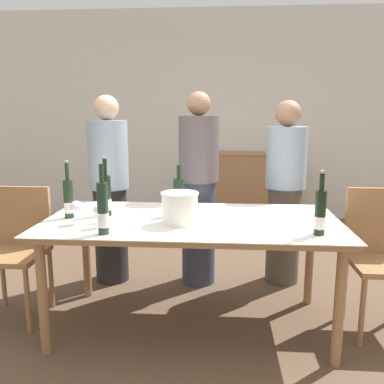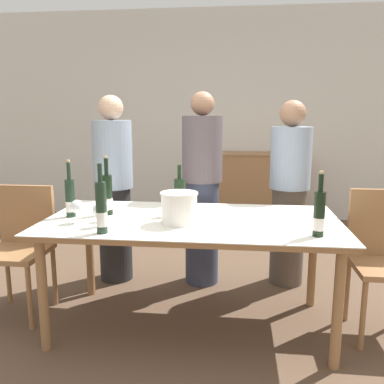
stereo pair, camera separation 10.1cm
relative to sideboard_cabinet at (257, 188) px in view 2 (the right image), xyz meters
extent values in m
plane|color=brown|center=(-0.55, -2.80, -0.47)|extent=(12.00, 12.00, 0.00)
cube|color=silver|center=(-0.55, 0.29, 0.93)|extent=(8.00, 0.10, 2.80)
cube|color=#996B42|center=(0.00, 0.00, -0.01)|extent=(1.18, 0.44, 0.91)
cube|color=#996B42|center=(0.00, 0.00, 0.46)|extent=(1.22, 0.46, 0.02)
cylinder|color=#996B42|center=(-1.42, -3.20, -0.11)|extent=(0.06, 0.06, 0.71)
cylinder|color=#996B42|center=(0.31, -3.20, -0.11)|extent=(0.06, 0.06, 0.71)
cylinder|color=#996B42|center=(-1.42, -2.41, -0.11)|extent=(0.06, 0.06, 0.71)
cylinder|color=#996B42|center=(0.31, -2.41, -0.11)|extent=(0.06, 0.06, 0.71)
cube|color=#996B42|center=(-0.55, -2.80, 0.26)|extent=(1.88, 0.95, 0.04)
cube|color=white|center=(-0.55, -2.80, 0.28)|extent=(1.91, 0.98, 0.01)
cylinder|color=white|center=(-0.62, -2.92, 0.38)|extent=(0.22, 0.22, 0.20)
cylinder|color=white|center=(-0.62, -2.92, 0.48)|extent=(0.24, 0.24, 0.01)
cylinder|color=black|center=(0.19, -3.10, 0.41)|extent=(0.06, 0.06, 0.26)
cylinder|color=white|center=(0.19, -3.10, 0.36)|extent=(0.06, 0.06, 0.07)
cylinder|color=black|center=(0.19, -3.10, 0.59)|extent=(0.03, 0.03, 0.10)
cylinder|color=tan|center=(0.19, -3.10, 0.65)|extent=(0.02, 0.02, 0.02)
cylinder|color=#1E3323|center=(-1.03, -3.18, 0.44)|extent=(0.06, 0.06, 0.30)
cylinder|color=white|center=(-1.03, -3.18, 0.37)|extent=(0.06, 0.06, 0.08)
cylinder|color=#1E3323|center=(-1.03, -3.18, 0.64)|extent=(0.03, 0.03, 0.11)
cylinder|color=black|center=(-0.65, -2.70, 0.41)|extent=(0.07, 0.07, 0.25)
cylinder|color=white|center=(-0.65, -2.70, 0.36)|extent=(0.07, 0.07, 0.07)
cylinder|color=black|center=(-0.65, -2.70, 0.58)|extent=(0.03, 0.03, 0.09)
cylinder|color=#1E3323|center=(-1.37, -2.84, 0.41)|extent=(0.06, 0.06, 0.25)
cylinder|color=white|center=(-1.37, -2.84, 0.36)|extent=(0.06, 0.06, 0.07)
cylinder|color=#1E3323|center=(-1.37, -2.84, 0.60)|extent=(0.03, 0.03, 0.11)
cylinder|color=tan|center=(-1.37, -2.84, 0.66)|extent=(0.02, 0.02, 0.02)
cylinder|color=black|center=(-1.14, -2.75, 0.42)|extent=(0.07, 0.07, 0.27)
cylinder|color=white|center=(-1.14, -2.75, 0.36)|extent=(0.07, 0.07, 0.08)
cylinder|color=black|center=(-1.14, -2.75, 0.62)|extent=(0.03, 0.03, 0.11)
cylinder|color=tan|center=(-1.14, -2.75, 0.68)|extent=(0.02, 0.02, 0.02)
cylinder|color=white|center=(-1.10, -2.93, 0.29)|extent=(0.07, 0.07, 0.00)
cylinder|color=white|center=(-1.10, -2.93, 0.32)|extent=(0.01, 0.01, 0.07)
sphere|color=white|center=(-1.10, -2.93, 0.38)|extent=(0.07, 0.07, 0.07)
cylinder|color=white|center=(-1.09, -3.06, 0.29)|extent=(0.07, 0.07, 0.00)
cylinder|color=white|center=(-1.09, -3.06, 0.33)|extent=(0.01, 0.01, 0.07)
sphere|color=white|center=(-1.09, -3.06, 0.39)|extent=(0.08, 0.08, 0.08)
cylinder|color=white|center=(-1.26, -2.99, 0.29)|extent=(0.07, 0.07, 0.00)
cylinder|color=white|center=(-1.26, -2.99, 0.33)|extent=(0.01, 0.01, 0.07)
sphere|color=white|center=(-1.26, -2.99, 0.39)|extent=(0.09, 0.09, 0.09)
cylinder|color=#996B42|center=(0.51, -2.99, -0.24)|extent=(0.03, 0.03, 0.45)
cylinder|color=#996B42|center=(0.51, -2.62, -0.24)|extent=(0.03, 0.03, 0.45)
cube|color=#996B42|center=(0.70, -2.61, 0.25)|extent=(0.42, 0.04, 0.45)
cylinder|color=#996B42|center=(-1.62, -2.99, -0.24)|extent=(0.03, 0.03, 0.45)
cylinder|color=#996B42|center=(-1.99, -2.62, -0.24)|extent=(0.03, 0.03, 0.45)
cylinder|color=#996B42|center=(-1.62, -2.62, -0.24)|extent=(0.03, 0.03, 0.45)
cube|color=#996B42|center=(-1.81, -2.80, 0.00)|extent=(0.42, 0.42, 0.04)
cube|color=#996B42|center=(-1.81, -2.61, 0.24)|extent=(0.42, 0.04, 0.43)
cylinder|color=#262628|center=(-1.31, -2.07, -0.06)|extent=(0.28, 0.28, 0.82)
cylinder|color=#8C9EB2|center=(-1.31, -2.07, 0.63)|extent=(0.33, 0.33, 0.56)
sphere|color=#DBAD89|center=(-1.31, -2.07, 1.01)|extent=(0.20, 0.20, 0.20)
cylinder|color=#383F56|center=(-0.56, -2.06, -0.03)|extent=(0.28, 0.28, 0.88)
cylinder|color=#594C51|center=(-0.56, -2.06, 0.68)|extent=(0.33, 0.33, 0.53)
sphere|color=#A37556|center=(-0.56, -2.06, 1.05)|extent=(0.19, 0.19, 0.19)
cylinder|color=#51473D|center=(0.17, -1.99, -0.05)|extent=(0.28, 0.28, 0.82)
cylinder|color=#8C9EB2|center=(0.17, -1.99, 0.61)|extent=(0.33, 0.33, 0.50)
sphere|color=#A37556|center=(0.17, -1.99, 0.97)|extent=(0.21, 0.21, 0.21)
camera|label=1|loc=(-0.36, -5.38, 0.96)|focal=38.00mm
camera|label=2|loc=(-0.26, -5.37, 0.96)|focal=38.00mm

